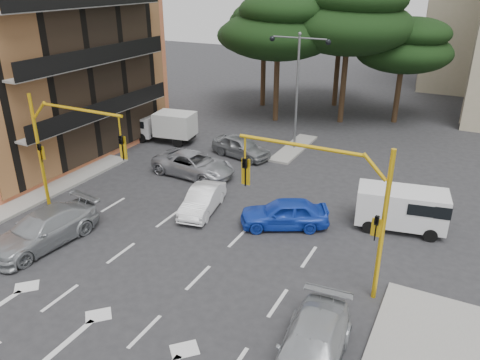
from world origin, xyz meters
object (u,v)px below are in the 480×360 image
(van_white, at_px, (401,209))
(car_white_hatch, at_px, (202,200))
(car_silver_parked, at_px, (311,350))
(car_silver_cross_b, at_px, (241,147))
(car_silver_cross_a, at_px, (194,164))
(signal_mast_left, at_px, (62,140))
(signal_mast_right, at_px, (336,196))
(car_silver_wagon, at_px, (43,229))
(street_lamp_center, at_px, (298,71))
(box_truck_a, at_px, (165,127))
(car_blue_compact, at_px, (284,213))

(van_white, bearing_deg, car_white_hatch, -83.67)
(car_white_hatch, bearing_deg, van_white, 5.83)
(car_white_hatch, relative_size, car_silver_parked, 0.79)
(car_silver_cross_b, bearing_deg, car_silver_cross_a, 177.83)
(signal_mast_left, distance_m, van_white, 16.64)
(car_silver_cross_a, bearing_deg, signal_mast_right, -119.28)
(car_silver_wagon, bearing_deg, van_white, 37.87)
(signal_mast_left, bearing_deg, car_white_hatch, 27.26)
(signal_mast_right, height_order, signal_mast_left, same)
(van_white, bearing_deg, street_lamp_center, -144.12)
(signal_mast_left, relative_size, car_silver_cross_b, 1.42)
(signal_mast_right, bearing_deg, van_white, 73.91)
(car_white_hatch, xyz_separation_m, box_truck_a, (-8.15, 8.23, 0.48))
(car_white_hatch, relative_size, car_silver_wagon, 0.73)
(signal_mast_left, xyz_separation_m, car_silver_wagon, (1.24, -2.95, -3.12))
(car_white_hatch, height_order, car_silver_parked, car_silver_parked)
(box_truck_a, bearing_deg, car_white_hatch, -143.94)
(car_silver_parked, xyz_separation_m, box_truck_a, (-16.60, 15.72, 0.41))
(car_silver_wagon, distance_m, car_silver_cross_b, 14.26)
(street_lamp_center, height_order, car_silver_parked, street_lamp_center)
(car_blue_compact, xyz_separation_m, car_silver_parked, (4.10, -7.93, -0.01))
(box_truck_a, bearing_deg, car_silver_wagon, -175.13)
(car_silver_parked, distance_m, box_truck_a, 22.87)
(signal_mast_left, distance_m, car_blue_compact, 11.33)
(van_white, relative_size, box_truck_a, 0.90)
(car_white_hatch, distance_m, car_blue_compact, 4.37)
(car_blue_compact, bearing_deg, van_white, 87.85)
(car_white_hatch, bearing_deg, car_silver_parked, -52.45)
(signal_mast_right, relative_size, van_white, 1.46)
(car_silver_wagon, height_order, car_silver_parked, car_silver_wagon)
(car_blue_compact, xyz_separation_m, car_silver_wagon, (-9.06, -6.46, 0.04))
(box_truck_a, bearing_deg, van_white, -115.87)
(street_lamp_center, distance_m, car_blue_compact, 12.03)
(car_blue_compact, bearing_deg, box_truck_a, -149.42)
(car_blue_compact, height_order, box_truck_a, box_truck_a)
(car_silver_parked, bearing_deg, car_silver_cross_b, 118.71)
(car_silver_wagon, height_order, box_truck_a, box_truck_a)
(signal_mast_right, relative_size, car_blue_compact, 1.42)
(car_silver_wagon, xyz_separation_m, car_silver_cross_a, (1.77, 9.85, -0.05))
(car_white_hatch, bearing_deg, signal_mast_left, -163.64)
(car_silver_cross_b, relative_size, box_truck_a, 0.93)
(signal_mast_left, distance_m, street_lamp_center, 15.65)
(signal_mast_right, bearing_deg, car_white_hatch, 158.16)
(signal_mast_right, distance_m, box_truck_a, 19.62)
(signal_mast_right, bearing_deg, car_silver_cross_a, 146.96)
(street_lamp_center, bearing_deg, car_silver_parked, -67.59)
(signal_mast_left, height_order, van_white, signal_mast_left)
(signal_mast_right, bearing_deg, car_blue_compact, 133.34)
(signal_mast_right, distance_m, car_silver_parked, 5.50)
(car_silver_cross_a, bearing_deg, box_truck_a, 53.55)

